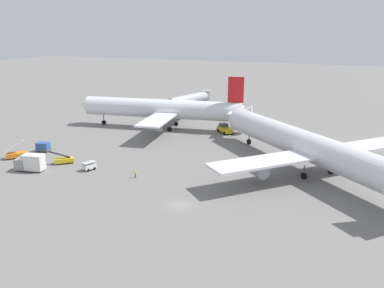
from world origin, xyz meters
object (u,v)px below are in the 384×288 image
at_px(gse_baggage_cart_trailing, 89,166).
at_px(jet_bridge, 193,98).
at_px(gse_container_dolly_flat, 43,147).
at_px(gse_catering_truck_tall, 30,163).
at_px(pushback_tug, 225,129).
at_px(gse_belt_loader_portside, 64,160).
at_px(airliner_being_pushed, 308,147).
at_px(gse_stair_truck_yellow, 16,154).
at_px(airliner_at_gate_left, 163,109).
at_px(ground_crew_wing_walker_right, 135,173).

xyz_separation_m(gse_baggage_cart_trailing, jet_bridge, (-5.70, 66.97, 3.52)).
distance_m(gse_container_dolly_flat, gse_catering_truck_tall, 13.85).
bearing_deg(pushback_tug, gse_belt_loader_portside, -120.72).
bearing_deg(gse_container_dolly_flat, gse_baggage_cart_trailing, -19.08).
distance_m(airliner_being_pushed, gse_stair_truck_yellow, 63.94).
bearing_deg(airliner_at_gate_left, pushback_tug, 5.70).
height_order(airliner_at_gate_left, gse_baggage_cart_trailing, airliner_at_gate_left).
bearing_deg(jet_bridge, airliner_at_gate_left, -84.35).
xyz_separation_m(airliner_at_gate_left, gse_baggage_cart_trailing, (2.91, -38.67, -4.83)).
distance_m(airliner_at_gate_left, jet_bridge, 28.46).
height_order(gse_stair_truck_yellow, gse_baggage_cart_trailing, gse_stair_truck_yellow).
height_order(airliner_being_pushed, gse_baggage_cart_trailing, airliner_being_pushed).
relative_size(pushback_tug, gse_container_dolly_flat, 1.96).
distance_m(airliner_at_gate_left, gse_catering_truck_tall, 44.74).
bearing_deg(ground_crew_wing_walker_right, gse_stair_truck_yellow, -179.84).
bearing_deg(gse_stair_truck_yellow, pushback_tug, 48.68).
distance_m(airliner_being_pushed, jet_bridge, 68.51).
bearing_deg(gse_container_dolly_flat, airliner_being_pushed, 10.29).
height_order(gse_belt_loader_portside, gse_container_dolly_flat, gse_belt_loader_portside).
xyz_separation_m(gse_baggage_cart_trailing, gse_belt_loader_portside, (-7.68, 1.24, -0.04)).
distance_m(gse_baggage_cart_trailing, jet_bridge, 67.30).
height_order(airliner_being_pushed, jet_bridge, airliner_being_pushed).
height_order(pushback_tug, gse_container_dolly_flat, pushback_tug).
bearing_deg(gse_stair_truck_yellow, gse_belt_loader_portside, 6.22).
bearing_deg(airliner_at_gate_left, gse_belt_loader_portside, -97.26).
xyz_separation_m(airliner_being_pushed, jet_bridge, (-47.05, 49.79, -0.87)).
xyz_separation_m(gse_stair_truck_yellow, gse_container_dolly_flat, (1.73, 6.45, 0.15)).
bearing_deg(pushback_tug, gse_stair_truck_yellow, -131.32).
distance_m(gse_stair_truck_yellow, gse_belt_loader_portside, 12.46).
bearing_deg(gse_baggage_cart_trailing, pushback_tug, 68.86).
height_order(gse_baggage_cart_trailing, gse_container_dolly_flat, gse_container_dolly_flat).
relative_size(airliner_at_gate_left, gse_stair_truck_yellow, 11.13).
relative_size(airliner_at_gate_left, ground_crew_wing_walker_right, 31.36).
relative_size(gse_belt_loader_portside, ground_crew_wing_walker_right, 2.70).
bearing_deg(pushback_tug, jet_bridge, 128.95).
xyz_separation_m(airliner_being_pushed, gse_belt_loader_portside, (-49.03, -15.95, -4.43)).
xyz_separation_m(gse_catering_truck_tall, jet_bridge, (5.01, 72.18, 2.63)).
height_order(gse_catering_truck_tall, jet_bridge, jet_bridge).
xyz_separation_m(airliner_at_gate_left, pushback_tug, (18.57, 1.86, -4.50)).
relative_size(airliner_at_gate_left, gse_container_dolly_flat, 14.32).
xyz_separation_m(gse_belt_loader_portside, jet_bridge, (1.97, 65.73, 3.56)).
xyz_separation_m(gse_stair_truck_yellow, gse_catering_truck_tall, (9.35, -5.10, 0.73)).
height_order(gse_baggage_cart_trailing, gse_belt_loader_portside, gse_belt_loader_portside).
height_order(airliner_being_pushed, gse_belt_loader_portside, airliner_being_pushed).
distance_m(airliner_at_gate_left, gse_baggage_cart_trailing, 39.08).
height_order(airliner_being_pushed, gse_catering_truck_tall, airliner_being_pushed).
xyz_separation_m(gse_catering_truck_tall, ground_crew_wing_walker_right, (21.79, 5.18, -0.89)).
distance_m(pushback_tug, gse_catering_truck_tall, 52.80).
xyz_separation_m(airliner_at_gate_left, jet_bridge, (-2.80, 28.29, -1.31)).
height_order(airliner_being_pushed, gse_stair_truck_yellow, airliner_being_pushed).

